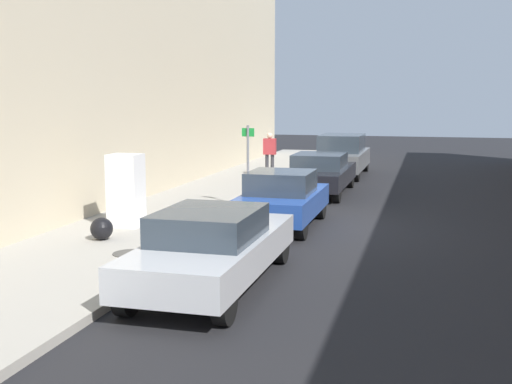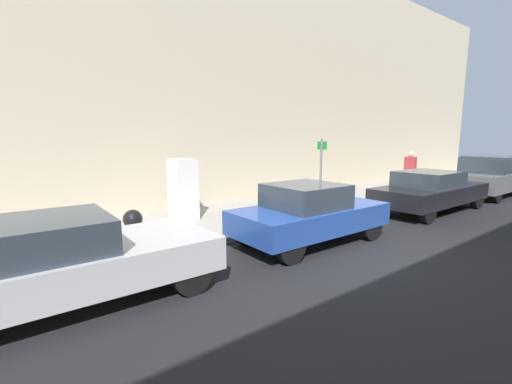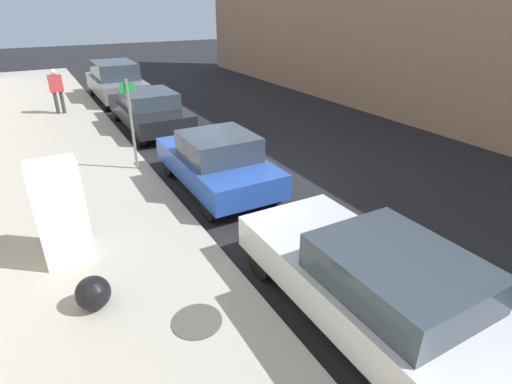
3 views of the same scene
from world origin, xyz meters
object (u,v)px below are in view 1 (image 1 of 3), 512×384
(parked_hatchback_blue, at_px, (282,199))
(parked_suv_gray, at_px, (342,155))
(street_sign_post, at_px, (248,161))
(trash_bag, at_px, (102,229))
(parked_sedan_silver, at_px, (213,246))
(parked_sedan_dark, at_px, (320,173))
(discarded_refrigerator, at_px, (126,190))
(pedestrian_walking_far, at_px, (270,151))

(parked_hatchback_blue, bearing_deg, parked_suv_gray, 90.00)
(street_sign_post, xyz_separation_m, trash_bag, (-1.90, -5.08, -1.06))
(parked_sedan_silver, bearing_deg, trash_bag, 146.22)
(trash_bag, relative_size, parked_sedan_silver, 0.10)
(trash_bag, distance_m, parked_sedan_dark, 9.57)
(street_sign_post, relative_size, parked_sedan_silver, 0.49)
(discarded_refrigerator, height_order, street_sign_post, street_sign_post)
(street_sign_post, xyz_separation_m, parked_sedan_dark, (1.45, 3.87, -0.73))
(pedestrian_walking_far, bearing_deg, discarded_refrigerator, 58.77)
(parked_sedan_silver, bearing_deg, street_sign_post, 101.21)
(parked_sedan_silver, height_order, parked_hatchback_blue, parked_hatchback_blue)
(parked_sedan_silver, bearing_deg, parked_suv_gray, 90.00)
(parked_hatchback_blue, distance_m, parked_suv_gray, 11.26)
(discarded_refrigerator, relative_size, parked_sedan_dark, 0.37)
(discarded_refrigerator, distance_m, pedestrian_walking_far, 10.90)
(street_sign_post, bearing_deg, parked_sedan_dark, 69.46)
(discarded_refrigerator, relative_size, parked_sedan_silver, 0.37)
(pedestrian_walking_far, xyz_separation_m, parked_sedan_silver, (2.62, -14.63, -0.43))
(parked_suv_gray, bearing_deg, pedestrian_walking_far, -142.88)
(discarded_refrigerator, height_order, parked_hatchback_blue, discarded_refrigerator)
(parked_hatchback_blue, bearing_deg, pedestrian_walking_far, 105.76)
(discarded_refrigerator, distance_m, parked_hatchback_blue, 3.86)
(parked_sedan_dark, bearing_deg, street_sign_post, -110.54)
(parked_sedan_silver, xyz_separation_m, parked_sedan_dark, (0.00, 11.20, 0.01))
(discarded_refrigerator, xyz_separation_m, parked_suv_gray, (3.50, 12.85, -0.15))
(street_sign_post, distance_m, parked_sedan_dark, 4.20)
(street_sign_post, distance_m, pedestrian_walking_far, 7.40)
(trash_bag, xyz_separation_m, parked_suv_gray, (3.35, 14.37, 0.48))
(pedestrian_walking_far, relative_size, parked_sedan_silver, 0.36)
(street_sign_post, height_order, parked_sedan_silver, street_sign_post)
(parked_suv_gray, bearing_deg, parked_sedan_dark, -90.00)
(parked_sedan_silver, height_order, parked_suv_gray, parked_suv_gray)
(parked_hatchback_blue, bearing_deg, trash_bag, -137.06)
(discarded_refrigerator, relative_size, parked_hatchback_blue, 0.45)
(discarded_refrigerator, bearing_deg, parked_sedan_silver, -47.06)
(street_sign_post, xyz_separation_m, pedestrian_walking_far, (-1.17, 7.31, -0.31))
(discarded_refrigerator, distance_m, parked_sedan_dark, 8.22)
(parked_sedan_silver, distance_m, parked_hatchback_blue, 5.35)
(pedestrian_walking_far, bearing_deg, parked_hatchback_blue, 79.18)
(parked_suv_gray, bearing_deg, parked_sedan_silver, -90.00)
(discarded_refrigerator, height_order, trash_bag, discarded_refrigerator)
(discarded_refrigerator, xyz_separation_m, pedestrian_walking_far, (0.88, 10.86, 0.12))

